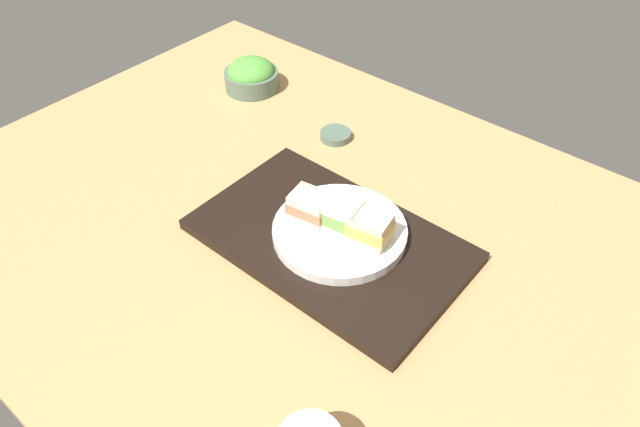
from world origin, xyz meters
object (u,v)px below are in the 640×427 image
object	(u,v)px
sandwich_plate	(340,231)
salad_bowl	(251,76)
sandwich_far	(312,205)
sandwich_middle	(340,215)
small_sauce_dish	(336,135)
sandwich_near	(370,228)

from	to	relation	value
sandwich_plate	salad_bowl	size ratio (longest dim) A/B	1.80
sandwich_far	sandwich_plate	bearing A→B (deg)	-170.61
sandwich_plate	sandwich_middle	world-z (taller)	sandwich_middle
sandwich_plate	sandwich_middle	xyz separation A→B (cm)	(0.00, -0.00, 3.55)
sandwich_plate	sandwich_far	distance (cm)	6.31
small_sauce_dish	salad_bowl	bearing A→B (deg)	-6.70
sandwich_middle	salad_bowl	size ratio (longest dim) A/B	0.60
sandwich_middle	sandwich_far	size ratio (longest dim) A/B	1.01
sandwich_plate	sandwich_near	distance (cm)	6.34
sandwich_near	small_sauce_dish	distance (cm)	33.74
sandwich_far	salad_bowl	world-z (taller)	sandwich_far
sandwich_near	small_sauce_dish	bearing A→B (deg)	-41.97
salad_bowl	small_sauce_dish	size ratio (longest dim) A/B	1.93
salad_bowl	sandwich_far	bearing A→B (deg)	146.67
sandwich_near	sandwich_middle	world-z (taller)	sandwich_middle
sandwich_middle	small_sauce_dish	bearing A→B (deg)	-49.95
sandwich_middle	salad_bowl	xyz separation A→B (cm)	(46.71, -26.35, -3.14)
sandwich_near	sandwich_far	xyz separation A→B (cm)	(10.60, 1.75, -0.05)
sandwich_middle	small_sauce_dish	world-z (taller)	sandwich_middle
sandwich_far	salad_bowl	xyz separation A→B (cm)	(41.41, -27.23, -2.89)
salad_bowl	small_sauce_dish	world-z (taller)	salad_bowl
sandwich_near	sandwich_far	distance (cm)	10.75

